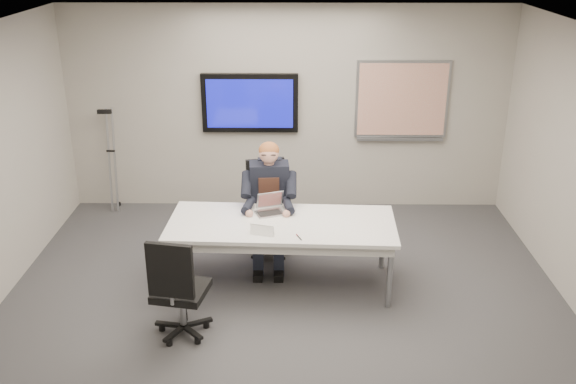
{
  "coord_description": "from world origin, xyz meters",
  "views": [
    {
      "loc": [
        0.1,
        -5.5,
        3.65
      ],
      "look_at": [
        0.04,
        0.91,
        1.04
      ],
      "focal_mm": 40.0,
      "sensor_mm": 36.0,
      "label": 1
    }
  ],
  "objects_px": {
    "office_chair_near": "(180,306)",
    "laptop": "(270,207)",
    "office_chair_far": "(269,226)",
    "conference_table": "(282,229)",
    "seated_person": "(269,219)"
  },
  "relations": [
    {
      "from": "office_chair_near",
      "to": "laptop",
      "type": "xyz_separation_m",
      "value": [
        0.81,
        1.28,
        0.47
      ]
    },
    {
      "from": "conference_table",
      "to": "office_chair_near",
      "type": "xyz_separation_m",
      "value": [
        -0.95,
        -1.01,
        -0.33
      ]
    },
    {
      "from": "conference_table",
      "to": "office_chair_near",
      "type": "bearing_deg",
      "value": -130.72
    },
    {
      "from": "seated_person",
      "to": "laptop",
      "type": "relative_size",
      "value": 3.9
    },
    {
      "from": "conference_table",
      "to": "office_chair_far",
      "type": "relative_size",
      "value": 2.15
    },
    {
      "from": "office_chair_far",
      "to": "laptop",
      "type": "bearing_deg",
      "value": -100.24
    },
    {
      "from": "conference_table",
      "to": "office_chair_far",
      "type": "bearing_deg",
      "value": 105.26
    },
    {
      "from": "laptop",
      "to": "office_chair_near",
      "type": "bearing_deg",
      "value": -142.33
    },
    {
      "from": "conference_table",
      "to": "seated_person",
      "type": "relative_size",
      "value": 1.71
    },
    {
      "from": "office_chair_far",
      "to": "seated_person",
      "type": "distance_m",
      "value": 0.35
    },
    {
      "from": "conference_table",
      "to": "office_chair_far",
      "type": "xyz_separation_m",
      "value": [
        -0.17,
        0.72,
        -0.31
      ]
    },
    {
      "from": "office_chair_far",
      "to": "laptop",
      "type": "distance_m",
      "value": 0.64
    },
    {
      "from": "office_chair_near",
      "to": "seated_person",
      "type": "bearing_deg",
      "value": -107.98
    },
    {
      "from": "seated_person",
      "to": "conference_table",
      "type": "bearing_deg",
      "value": -75.39
    },
    {
      "from": "office_chair_near",
      "to": "conference_table",
      "type": "bearing_deg",
      "value": -122.61
    }
  ]
}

